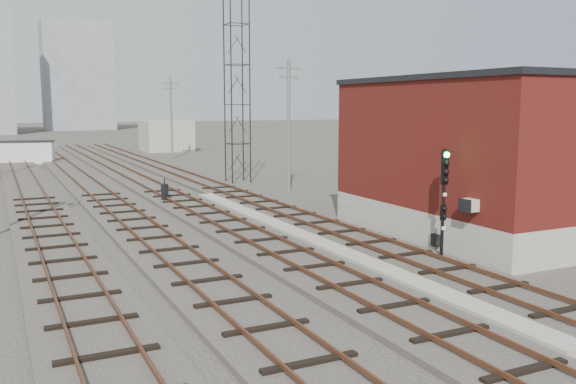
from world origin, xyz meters
TOP-DOWN VIEW (x-y plane):
  - ground at (0.00, 60.00)m, footprint 320.00×320.00m
  - track_right at (2.50, 39.00)m, footprint 3.20×90.00m
  - track_mid_right at (-1.50, 39.00)m, footprint 3.20×90.00m
  - track_mid_left at (-5.50, 39.00)m, footprint 3.20×90.00m
  - track_left at (-9.50, 39.00)m, footprint 3.20×90.00m
  - platform_curb at (0.50, 14.00)m, footprint 0.90×28.00m
  - brick_building at (7.50, 12.00)m, footprint 6.54×12.20m
  - lattice_tower at (5.50, 35.00)m, footprint 1.60×1.60m
  - utility_pole_right_a at (6.50, 28.00)m, footprint 1.80×0.24m
  - utility_pole_right_b at (6.50, 58.00)m, footprint 1.80×0.24m
  - apartment_right at (8.00, 150.00)m, footprint 16.00×12.00m
  - shed_right at (9.00, 70.00)m, footprint 6.00×6.00m
  - signal_mast at (3.70, 8.75)m, footprint 0.40×0.42m
  - switch_stand at (-2.30, 27.26)m, footprint 0.42×0.42m
  - site_trailer at (-8.59, 59.20)m, footprint 5.92×3.51m

SIDE VIEW (x-z plane):
  - ground at x=0.00m, z-range 0.00..0.00m
  - track_right at x=2.50m, z-range -0.09..0.30m
  - track_mid_right at x=-1.50m, z-range -0.09..0.30m
  - track_mid_left at x=-5.50m, z-range -0.09..0.30m
  - track_left at x=-9.50m, z-range -0.09..0.30m
  - platform_curb at x=0.50m, z-range 0.00..0.26m
  - switch_stand at x=-2.30m, z-range -0.04..1.36m
  - site_trailer at x=-8.59m, z-range 0.01..2.34m
  - shed_right at x=9.00m, z-range 0.00..4.00m
  - signal_mast at x=3.70m, z-range 0.42..4.74m
  - brick_building at x=7.50m, z-range 0.02..7.24m
  - utility_pole_right_a at x=6.50m, z-range 0.30..9.30m
  - utility_pole_right_b at x=6.50m, z-range 0.30..9.30m
  - lattice_tower at x=5.50m, z-range 0.00..15.00m
  - apartment_right at x=8.00m, z-range 0.00..26.00m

